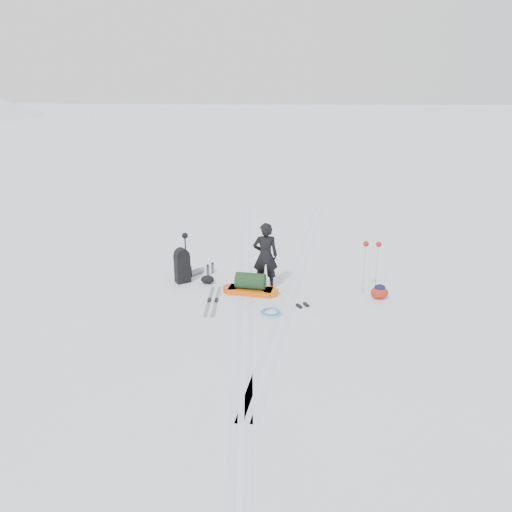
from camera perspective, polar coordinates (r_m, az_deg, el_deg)
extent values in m
plane|color=white|center=(12.41, -1.32, -4.42)|extent=(200.00, 200.00, 0.00)
cube|color=silver|center=(12.42, -1.88, -4.39)|extent=(1.40, 17.97, 0.01)
cube|color=silver|center=(12.40, -0.77, -4.42)|extent=(1.40, 17.97, 0.01)
cube|color=silver|center=(14.22, 4.48, -1.25)|extent=(2.09, 13.88, 0.01)
cube|color=silver|center=(14.23, 5.45, -1.27)|extent=(2.09, 13.88, 0.01)
imported|color=black|center=(12.49, 1.07, 0.01)|extent=(0.67, 0.48, 1.73)
cube|color=#DE570D|center=(12.45, -0.64, -3.99)|extent=(1.15, 0.61, 0.14)
cylinder|color=orange|center=(12.36, 1.64, -4.18)|extent=(0.45, 0.45, 0.14)
cylinder|color=#F2450E|center=(12.56, -2.88, -3.80)|extent=(0.45, 0.45, 0.14)
cylinder|color=black|center=(12.34, -0.64, -2.85)|extent=(0.78, 0.50, 0.40)
cube|color=black|center=(13.15, -8.41, -1.48)|extent=(0.45, 0.43, 0.74)
cylinder|color=black|center=(13.02, -8.49, 0.12)|extent=(0.44, 0.41, 0.36)
cube|color=black|center=(13.28, -7.68, -1.72)|extent=(0.18, 0.20, 0.32)
cylinder|color=gray|center=(13.70, -7.06, -1.84)|extent=(0.49, 0.54, 0.16)
cylinder|color=black|center=(13.26, -8.05, -0.19)|extent=(0.02, 0.02, 1.21)
cylinder|color=black|center=(13.19, -7.97, -0.30)|extent=(0.02, 0.02, 1.21)
torus|color=black|center=(13.44, -7.95, -2.24)|extent=(0.10, 0.10, 0.01)
torus|color=black|center=(13.37, -7.87, -2.36)|extent=(0.10, 0.10, 0.01)
sphere|color=black|center=(13.02, -8.13, 2.32)|extent=(0.16, 0.16, 0.16)
cylinder|color=silver|center=(12.52, 12.25, -1.50)|extent=(0.02, 0.02, 1.28)
cylinder|color=#B6B9BD|center=(12.56, 13.60, -1.54)|extent=(0.02, 0.02, 1.28)
torus|color=#9D9EA4|center=(12.72, 12.07, -3.77)|extent=(0.10, 0.10, 0.01)
torus|color=silver|center=(12.76, 13.41, -3.81)|extent=(0.10, 0.10, 0.01)
sphere|color=maroon|center=(12.30, 12.46, 1.37)|extent=(0.14, 0.14, 0.14)
sphere|color=maroon|center=(12.34, 13.84, 1.31)|extent=(0.14, 0.14, 0.14)
cube|color=#9B9CA3|center=(12.07, -4.57, -5.16)|extent=(0.13, 1.71, 0.02)
cube|color=#989AA0|center=(12.09, -5.38, -5.14)|extent=(0.13, 1.71, 0.02)
cube|color=black|center=(12.06, -4.57, -5.02)|extent=(0.07, 0.17, 0.05)
cube|color=black|center=(12.08, -5.38, -5.01)|extent=(0.07, 0.17, 0.05)
cube|color=white|center=(11.76, 4.92, -5.87)|extent=(0.94, 1.74, 0.02)
cube|color=silver|center=(11.84, 5.74, -5.70)|extent=(0.94, 1.74, 0.02)
cube|color=black|center=(11.74, 4.93, -5.71)|extent=(0.15, 0.20, 0.05)
cube|color=black|center=(11.83, 5.74, -5.55)|extent=(0.15, 0.20, 0.05)
torus|color=#63C9F1|center=(11.42, 1.66, -6.50)|extent=(0.66, 0.66, 0.05)
torus|color=#528FC8|center=(11.46, 1.70, -6.34)|extent=(0.52, 0.52, 0.05)
ellipsoid|color=maroon|center=(12.49, 13.92, -4.09)|extent=(0.46, 0.37, 0.31)
ellipsoid|color=black|center=(12.44, 13.97, -3.51)|extent=(0.30, 0.25, 0.15)
cylinder|color=#515358|center=(13.60, -5.51, -1.67)|extent=(0.10, 0.10, 0.28)
cylinder|color=slate|center=(13.79, -4.98, -1.40)|extent=(0.10, 0.10, 0.26)
cylinder|color=black|center=(13.54, -5.53, -1.05)|extent=(0.09, 0.09, 0.03)
cylinder|color=black|center=(13.74, -5.00, -0.83)|extent=(0.09, 0.09, 0.03)
ellipsoid|color=black|center=(13.08, -5.56, -2.70)|extent=(0.37, 0.29, 0.22)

